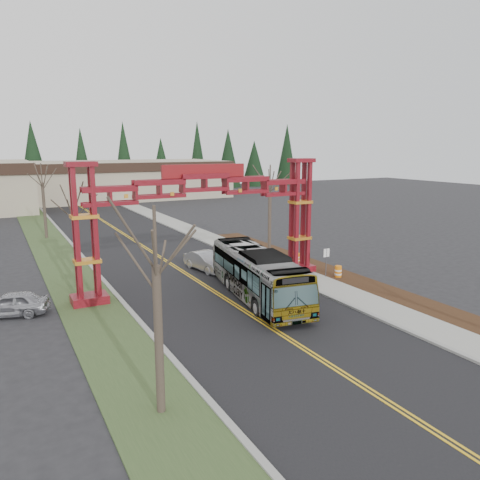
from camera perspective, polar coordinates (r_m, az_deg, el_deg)
ground at (r=19.71m, az=18.90°, el=-19.03°), size 200.00×200.00×0.00m
road at (r=39.73m, az=-8.29°, el=-3.01°), size 12.00×110.00×0.02m
lane_line_left at (r=39.69m, az=-8.46°, el=-3.01°), size 0.12×100.00×0.01m
lane_line_right at (r=39.77m, az=-8.13°, el=-2.97°), size 0.12×100.00×0.01m
curb_right at (r=42.11m, az=-0.40°, el=-1.98°), size 0.30×110.00×0.15m
sidewalk_right at (r=42.79m, az=1.32°, el=-1.77°), size 2.60×110.00×0.14m
landscape_strip at (r=32.86m, az=18.45°, el=-6.45°), size 2.60×50.00×0.12m
grass_median at (r=37.90m, az=-19.77°, el=-4.23°), size 4.00×110.00×0.08m
curb_left at (r=38.17m, az=-17.02°, el=-3.89°), size 0.30×110.00×0.15m
gateway_arch at (r=32.23m, az=-4.34°, el=4.55°), size 18.20×1.60×8.90m
retail_building_east at (r=94.29m, az=-14.07°, el=7.19°), size 38.00×20.30×7.00m
conifer_treeline at (r=104.18m, az=-21.07°, el=8.78°), size 116.10×5.60×13.00m
transit_bus at (r=30.41m, az=2.16°, el=-4.20°), size 4.51×11.98×3.26m
silver_sedan at (r=37.50m, az=-4.12°, el=-2.61°), size 2.34×4.78×1.51m
parked_car_near_a at (r=30.67m, az=-26.25°, el=-7.02°), size 4.59×2.84×1.46m
bare_tree_median_near at (r=16.66m, az=-10.20°, el=-3.22°), size 3.23×3.23×7.80m
bare_tree_median_mid at (r=34.19m, az=-19.70°, el=3.66°), size 2.96×2.96×7.60m
bare_tree_median_far at (r=54.02m, az=-22.97°, el=6.40°), size 3.10×3.10×8.05m
bare_tree_right_far at (r=43.64m, az=3.68°, el=6.35°), size 3.17×3.17×8.14m
street_sign at (r=35.56m, az=10.48°, el=-2.07°), size 0.52×0.06×2.28m
barrel_south at (r=36.02m, az=11.88°, el=-3.85°), size 0.52×0.52×0.97m
barrel_mid at (r=39.90m, az=6.95°, el=-2.25°), size 0.49×0.49×0.91m
barrel_north at (r=40.23m, az=6.34°, el=-2.11°), size 0.51×0.51×0.94m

